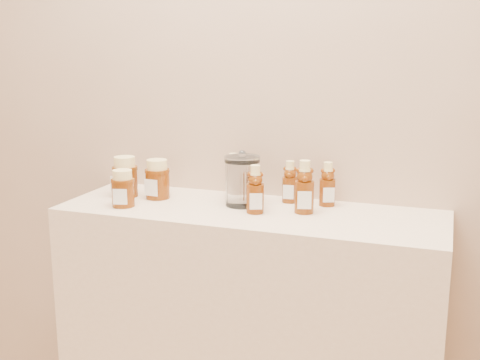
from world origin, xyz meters
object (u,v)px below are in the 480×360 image
at_px(bear_bottle_front_left, 255,186).
at_px(glass_canister, 242,179).
at_px(honey_jar_left, 125,177).
at_px(display_table, 249,342).
at_px(bear_bottle_back_left, 234,173).

distance_m(bear_bottle_front_left, glass_canister, 0.10).
bearing_deg(honey_jar_left, display_table, 13.31).
xyz_separation_m(bear_bottle_back_left, glass_canister, (0.06, -0.09, 0.00)).
relative_size(display_table, glass_canister, 6.92).
xyz_separation_m(bear_bottle_back_left, bear_bottle_front_left, (0.13, -0.16, -0.00)).
bearing_deg(bear_bottle_back_left, glass_canister, -62.84).
bearing_deg(glass_canister, display_table, -47.82).
xyz_separation_m(display_table, bear_bottle_front_left, (0.03, -0.03, 0.53)).
relative_size(display_table, bear_bottle_back_left, 7.08).
distance_m(bear_bottle_back_left, honey_jar_left, 0.37).
height_order(display_table, bear_bottle_back_left, bear_bottle_back_left).
xyz_separation_m(honey_jar_left, glass_canister, (0.41, 0.02, 0.02)).
xyz_separation_m(bear_bottle_front_left, honey_jar_left, (-0.48, 0.05, -0.02)).
bearing_deg(bear_bottle_back_left, bear_bottle_front_left, -58.48).
relative_size(display_table, honey_jar_left, 8.82).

